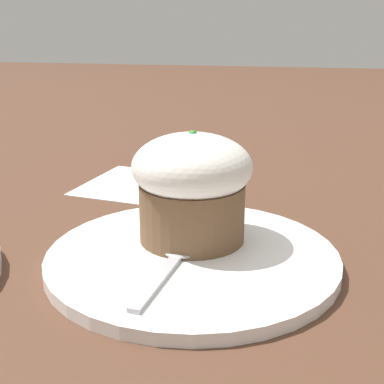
% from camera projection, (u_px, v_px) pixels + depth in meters
% --- Properties ---
extents(ground_plane, '(4.00, 4.00, 0.00)m').
position_uv_depth(ground_plane, '(192.00, 264.00, 0.48)').
color(ground_plane, '#513323').
extents(dessert_plate, '(0.26, 0.26, 0.01)m').
position_uv_depth(dessert_plate, '(192.00, 258.00, 0.47)').
color(dessert_plate, white).
rests_on(dessert_plate, ground_plane).
extents(carrot_cake, '(0.11, 0.11, 0.10)m').
position_uv_depth(carrot_cake, '(192.00, 186.00, 0.48)').
color(carrot_cake, brown).
rests_on(carrot_cake, dessert_plate).
extents(spoon, '(0.14, 0.04, 0.01)m').
position_uv_depth(spoon, '(178.00, 254.00, 0.46)').
color(spoon, '#B7B7BC').
rests_on(spoon, dessert_plate).
extents(paper_napkin, '(0.16, 0.14, 0.00)m').
position_uv_depth(paper_napkin, '(134.00, 184.00, 0.70)').
color(paper_napkin, white).
rests_on(paper_napkin, ground_plane).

